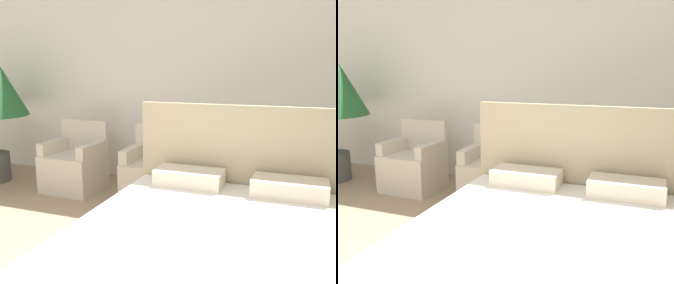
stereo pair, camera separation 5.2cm
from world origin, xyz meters
TOP-DOWN VIEW (x-y plane):
  - wall_back at (0.00, 3.61)m, footprint 10.00×0.06m
  - bed at (1.22, 1.23)m, footprint 1.88×2.20m
  - armchair_near_window_left at (-0.94, 2.84)m, footprint 0.68×0.61m
  - armchair_near_window_right at (0.15, 2.84)m, footprint 0.69×0.62m

SIDE VIEW (x-z plane):
  - bed at x=1.22m, z-range -0.32..0.89m
  - armchair_near_window_left at x=-0.94m, z-range -0.14..0.71m
  - armchair_near_window_right at x=0.15m, z-range -0.14..0.71m
  - wall_back at x=0.00m, z-range 0.00..2.90m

